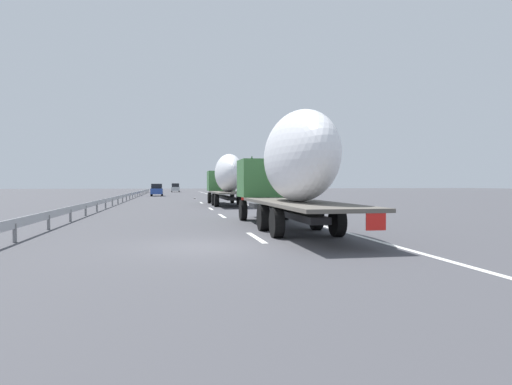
{
  "coord_description": "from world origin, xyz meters",
  "views": [
    {
      "loc": [
        -13.6,
        1.08,
        1.87
      ],
      "look_at": [
        16.4,
        -4.45,
        1.29
      ],
      "focal_mm": 32.21,
      "sensor_mm": 36.0,
      "label": 1
    }
  ],
  "objects_px": {
    "car_silver_hatch": "(175,188)",
    "road_sign": "(232,181)",
    "truck_trailing": "(290,166)",
    "truck_lead": "(227,177)",
    "car_blue_sedan": "(157,190)"
  },
  "relations": [
    {
      "from": "truck_lead",
      "to": "road_sign",
      "type": "relative_size",
      "value": 4.12
    },
    {
      "from": "truck_lead",
      "to": "truck_trailing",
      "type": "distance_m",
      "value": 21.33
    },
    {
      "from": "truck_lead",
      "to": "car_silver_hatch",
      "type": "distance_m",
      "value": 67.01
    },
    {
      "from": "car_silver_hatch",
      "to": "road_sign",
      "type": "height_order",
      "value": "road_sign"
    },
    {
      "from": "truck_trailing",
      "to": "road_sign",
      "type": "height_order",
      "value": "truck_trailing"
    },
    {
      "from": "car_blue_sedan",
      "to": "car_silver_hatch",
      "type": "distance_m",
      "value": 34.54
    },
    {
      "from": "truck_lead",
      "to": "truck_trailing",
      "type": "relative_size",
      "value": 0.9
    },
    {
      "from": "car_blue_sedan",
      "to": "road_sign",
      "type": "bearing_deg",
      "value": -140.95
    },
    {
      "from": "car_blue_sedan",
      "to": "road_sign",
      "type": "xyz_separation_m",
      "value": [
        -12.33,
        -10.0,
        1.24
      ]
    },
    {
      "from": "truck_trailing",
      "to": "car_silver_hatch",
      "type": "distance_m",
      "value": 88.32
    },
    {
      "from": "truck_trailing",
      "to": "road_sign",
      "type": "xyz_separation_m",
      "value": [
        41.49,
        -3.1,
        -0.38
      ]
    },
    {
      "from": "truck_lead",
      "to": "car_silver_hatch",
      "type": "relative_size",
      "value": 2.91
    },
    {
      "from": "truck_trailing",
      "to": "road_sign",
      "type": "bearing_deg",
      "value": -4.27
    },
    {
      "from": "car_blue_sedan",
      "to": "road_sign",
      "type": "height_order",
      "value": "road_sign"
    },
    {
      "from": "car_silver_hatch",
      "to": "road_sign",
      "type": "bearing_deg",
      "value": -171.58
    }
  ]
}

